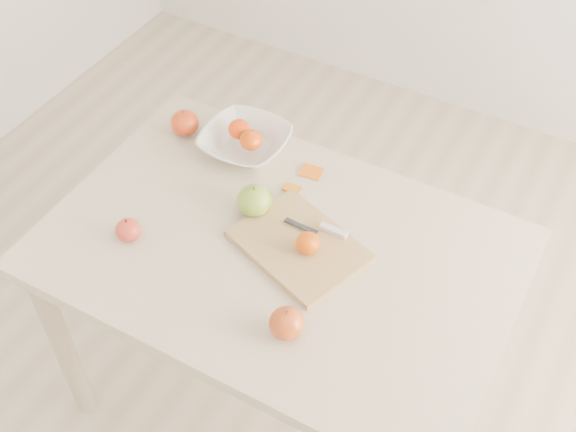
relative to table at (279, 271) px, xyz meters
The scene contains 14 objects.
ground 0.65m from the table, ahead, with size 3.50×3.50×0.00m, color #C6B293.
table is the anchor object (origin of this frame).
cutting_board 0.12m from the table, 26.47° to the left, with size 0.32×0.24×0.02m, color tan.
board_tangerine 0.16m from the table, ahead, with size 0.06×0.06×0.05m, color #CD4B07.
fruit_bowl 0.41m from the table, 133.82° to the left, with size 0.25×0.25×0.06m, color white.
bowl_tangerine_near 0.44m from the table, 135.36° to the left, with size 0.06×0.06×0.06m, color #D53B07.
bowl_tangerine_far 0.39m from the table, 132.01° to the left, with size 0.07×0.07×0.06m, color #CA5607.
orange_peel_a 0.31m from the table, 100.91° to the left, with size 0.06×0.04×0.00m, color orange.
orange_peel_b 0.23m from the table, 109.66° to the left, with size 0.04×0.04×0.00m, color orange.
paring_knife 0.18m from the table, 45.12° to the left, with size 0.17×0.05×0.01m.
apple_green 0.20m from the table, 146.19° to the left, with size 0.09×0.09×0.08m, color #558A17.
apple_red_e 0.29m from the table, 56.46° to the right, with size 0.08×0.08×0.07m, color maroon.
apple_red_d 0.41m from the table, 156.01° to the right, with size 0.07×0.07×0.06m, color maroon.
apple_red_a 0.55m from the table, 150.85° to the left, with size 0.08×0.08×0.08m, color #A00A0B.
Camera 1 is at (0.60, -1.04, 2.15)m, focal length 45.00 mm.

